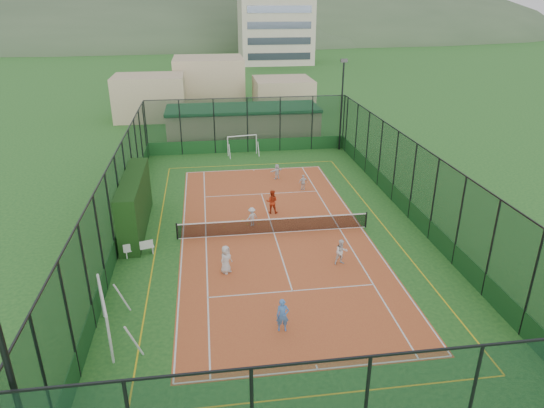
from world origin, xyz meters
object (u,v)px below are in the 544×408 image
at_px(clubhouse, 243,122).
at_px(futsal_goal_far, 242,145).
at_px(white_bench, 139,248).
at_px(child_far_right, 303,182).
at_px(floodlight_sw, 19,408).
at_px(child_near_left, 226,259).
at_px(futsal_goal_near, 105,317).
at_px(coach, 272,202).
at_px(child_near_mid, 283,315).
at_px(floodlight_ne, 342,106).
at_px(child_far_back, 277,171).
at_px(child_far_left, 252,217).
at_px(child_near_right, 341,252).

distance_m(clubhouse, futsal_goal_far, 5.90).
xyz_separation_m(white_bench, child_far_right, (10.96, 8.45, 0.15)).
distance_m(floodlight_sw, child_near_left, 13.97).
bearing_deg(futsal_goal_near, coach, -51.94).
relative_size(futsal_goal_near, coach, 2.11).
xyz_separation_m(child_near_left, child_near_mid, (2.15, -5.11, -0.01)).
distance_m(floodlight_sw, child_far_right, 26.40).
xyz_separation_m(floodlight_sw, child_far_right, (11.76, 23.37, -3.52)).
height_order(floodlight_ne, child_far_right, floodlight_ne).
height_order(futsal_goal_far, child_far_back, futsal_goal_far).
distance_m(clubhouse, child_far_left, 20.86).
height_order(floodlight_sw, child_near_left, floodlight_sw).
bearing_deg(clubhouse, child_near_right, -83.38).
relative_size(floodlight_sw, white_bench, 5.09).
xyz_separation_m(clubhouse, futsal_goal_near, (-8.32, -30.81, -0.49)).
relative_size(child_far_right, coach, 0.74).
height_order(floodlight_sw, clubhouse, floodlight_sw).
bearing_deg(floodlight_ne, white_bench, -131.90).
bearing_deg(clubhouse, coach, -89.10).
xyz_separation_m(floodlight_ne, white_bench, (-16.40, -18.28, -3.67)).
xyz_separation_m(child_near_left, child_near_right, (6.15, 0.02, -0.05)).
bearing_deg(child_near_right, child_far_right, 81.24).
bearing_deg(child_near_right, futsal_goal_far, 91.99).
distance_m(child_near_mid, child_far_left, 10.51).
bearing_deg(coach, futsal_goal_far, -73.15).
bearing_deg(coach, child_near_mid, 97.21).
distance_m(child_far_right, coach, 4.73).
xyz_separation_m(child_near_mid, child_far_left, (-0.26, 10.51, -0.14)).
xyz_separation_m(white_bench, child_near_mid, (6.84, -7.63, 0.31)).
bearing_deg(clubhouse, child_far_right, -78.26).
height_order(child_near_right, child_far_left, child_near_right).
height_order(floodlight_ne, futsal_goal_near, floodlight_ne).
bearing_deg(child_near_mid, child_near_left, 117.11).
relative_size(futsal_goal_far, coach, 1.72).
xyz_separation_m(futsal_goal_far, child_far_left, (-0.64, -14.97, -0.26)).
distance_m(futsal_goal_near, child_far_left, 12.28).
xyz_separation_m(floodlight_ne, futsal_goal_far, (-9.18, -0.43, -3.24)).
xyz_separation_m(futsal_goal_far, child_near_left, (-2.53, -20.37, -0.11)).
distance_m(futsal_goal_far, child_near_left, 20.52).
height_order(child_near_mid, child_far_back, child_near_mid).
relative_size(futsal_goal_near, child_far_back, 2.79).
distance_m(clubhouse, coach, 19.01).
height_order(floodlight_sw, futsal_goal_far, floodlight_sw).
relative_size(white_bench, child_near_mid, 1.07).
bearing_deg(white_bench, child_far_right, 21.72).
height_order(futsal_goal_near, child_far_right, futsal_goal_near).
relative_size(child_near_left, child_near_right, 1.07).
bearing_deg(child_far_left, floodlight_sw, 40.69).
bearing_deg(child_far_back, clubhouse, -109.32).
bearing_deg(futsal_goal_far, white_bench, -120.95).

